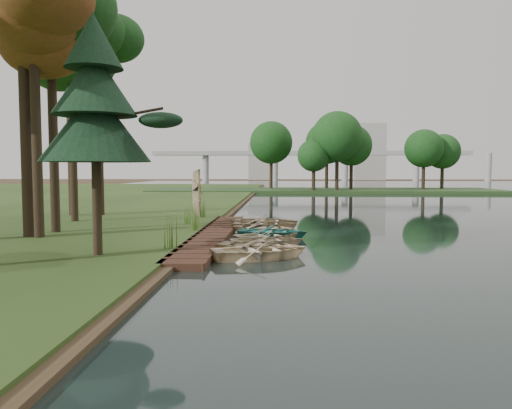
{
  "coord_description": "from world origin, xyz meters",
  "views": [
    {
      "loc": [
        1.59,
        -23.53,
        3.29
      ],
      "look_at": [
        0.42,
        0.37,
        1.61
      ],
      "focal_mm": 35.0,
      "sensor_mm": 36.0,
      "label": 1
    }
  ],
  "objects_px": {
    "boardwalk": "(213,235)",
    "rowboat_1": "(261,245)",
    "stored_rowboat": "(198,213)",
    "rowboat_0": "(261,249)",
    "rowboat_2": "(267,239)",
    "pine_tree": "(95,103)"
  },
  "relations": [
    {
      "from": "rowboat_0",
      "to": "stored_rowboat",
      "type": "relative_size",
      "value": 1.19
    },
    {
      "from": "boardwalk",
      "to": "rowboat_2",
      "type": "height_order",
      "value": "rowboat_2"
    },
    {
      "from": "boardwalk",
      "to": "rowboat_2",
      "type": "xyz_separation_m",
      "value": [
        2.64,
        -2.76,
        0.22
      ]
    },
    {
      "from": "boardwalk",
      "to": "rowboat_0",
      "type": "distance_m",
      "value": 6.11
    },
    {
      "from": "rowboat_0",
      "to": "rowboat_1",
      "type": "bearing_deg",
      "value": -18.03
    },
    {
      "from": "rowboat_1",
      "to": "rowboat_2",
      "type": "xyz_separation_m",
      "value": [
        0.19,
        1.69,
        -0.03
      ]
    },
    {
      "from": "rowboat_2",
      "to": "stored_rowboat",
      "type": "distance_m",
      "value": 10.94
    },
    {
      "from": "rowboat_0",
      "to": "pine_tree",
      "type": "height_order",
      "value": "pine_tree"
    },
    {
      "from": "boardwalk",
      "to": "rowboat_0",
      "type": "height_order",
      "value": "rowboat_0"
    },
    {
      "from": "boardwalk",
      "to": "stored_rowboat",
      "type": "bearing_deg",
      "value": 104.85
    },
    {
      "from": "rowboat_2",
      "to": "stored_rowboat",
      "type": "height_order",
      "value": "stored_rowboat"
    },
    {
      "from": "rowboat_1",
      "to": "rowboat_0",
      "type": "bearing_deg",
      "value": -162.97
    },
    {
      "from": "rowboat_2",
      "to": "boardwalk",
      "type": "bearing_deg",
      "value": 31.55
    },
    {
      "from": "boardwalk",
      "to": "rowboat_1",
      "type": "bearing_deg",
      "value": -61.21
    },
    {
      "from": "rowboat_1",
      "to": "boardwalk",
      "type": "bearing_deg",
      "value": 44.05
    },
    {
      "from": "rowboat_2",
      "to": "pine_tree",
      "type": "height_order",
      "value": "pine_tree"
    },
    {
      "from": "rowboat_2",
      "to": "rowboat_1",
      "type": "bearing_deg",
      "value": 161.48
    },
    {
      "from": "rowboat_0",
      "to": "rowboat_2",
      "type": "distance_m",
      "value": 2.82
    },
    {
      "from": "rowboat_1",
      "to": "pine_tree",
      "type": "relative_size",
      "value": 0.41
    },
    {
      "from": "rowboat_1",
      "to": "stored_rowboat",
      "type": "relative_size",
      "value": 1.12
    },
    {
      "from": "rowboat_0",
      "to": "stored_rowboat",
      "type": "distance_m",
      "value": 13.5
    },
    {
      "from": "boardwalk",
      "to": "pine_tree",
      "type": "xyz_separation_m",
      "value": [
        -3.23,
        -6.41,
        5.45
      ]
    }
  ]
}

